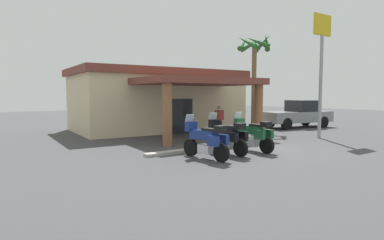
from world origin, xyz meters
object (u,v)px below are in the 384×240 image
motorcycle_green (253,134)px  pedestrian (219,118)px  motorcycle_blue (206,140)px  motorcycle_black (227,136)px  roadside_sign (322,56)px  palm_tree_near_portico (254,57)px  pickup_truck_gray (298,114)px  motel_building (159,99)px

motorcycle_green → pedestrian: size_ratio=1.29×
motorcycle_blue → pedestrian: pedestrian is taller
motorcycle_black → roadside_sign: (7.23, 0.73, 3.73)m
motorcycle_green → palm_tree_near_portico: size_ratio=0.35×
motorcycle_black → pickup_truck_gray: bearing=-68.1°
motel_building → palm_tree_near_portico: (5.07, -3.84, 2.79)m
pedestrian → motel_building: bearing=65.4°
motorcycle_blue → pickup_truck_gray: size_ratio=0.41×
motorcycle_blue → motorcycle_green: (2.62, 0.22, 0.00)m
palm_tree_near_portico → roadside_sign: bearing=-90.1°
motorcycle_blue → palm_tree_near_portico: palm_tree_near_portico is taller
motorcycle_blue → motorcycle_green: same height
motel_building → pickup_truck_gray: (8.85, -4.54, -1.11)m
pedestrian → palm_tree_near_portico: size_ratio=0.27×
motel_building → pedestrian: (1.31, -4.82, -1.05)m
motorcycle_green → palm_tree_near_portico: palm_tree_near_portico is taller
motorcycle_black → palm_tree_near_portico: 10.08m
motorcycle_blue → motorcycle_black: bearing=-84.7°
pedestrian → pickup_truck_gray: size_ratio=0.32×
motorcycle_black → pedestrian: pedestrian is taller
motel_building → roadside_sign: 10.42m
motorcycle_black → pickup_truck_gray: (11.02, 4.98, 0.24)m
motorcycle_black → roadside_sign: roadside_sign is taller
motel_building → motorcycle_blue: 10.54m
motel_building → pedestrian: size_ratio=6.58×
motel_building → palm_tree_near_portico: 6.95m
motorcycle_blue → roadside_sign: bearing=-92.1°
motorcycle_green → roadside_sign: 7.04m
motorcycle_blue → pickup_truck_gray: (12.33, 5.31, 0.24)m
pedestrian → motorcycle_black: bearing=-166.3°
motorcycle_black → motorcycle_green: (1.31, -0.11, 0.00)m
motorcycle_blue → motorcycle_black: same height
motorcycle_blue → pickup_truck_gray: pickup_truck_gray is taller
motel_building → motorcycle_blue: bearing=-106.8°
motel_building → pickup_truck_gray: size_ratio=2.08×
motel_building → roadside_sign: roadside_sign is taller
palm_tree_near_portico → motorcycle_blue: bearing=-144.9°
motorcycle_blue → roadside_sign: roadside_sign is taller
motorcycle_black → pedestrian: bearing=-38.9°
motorcycle_black → palm_tree_near_portico: bearing=-54.3°
motel_building → motorcycle_green: 9.76m
motel_building → motorcycle_blue: motel_building is taller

